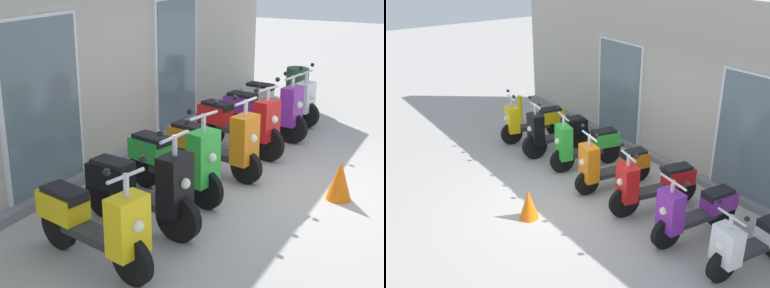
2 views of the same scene
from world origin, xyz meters
The scene contains 11 objects.
ground_plane centered at (0.00, 0.00, 0.00)m, with size 40.00×40.00×0.00m, color #A8A39E.
storefront_facade centered at (0.00, 2.62, 1.64)m, with size 10.85×0.50×3.39m.
scooter_yellow centered at (-2.82, 0.87, 0.48)m, with size 0.66×1.58×1.23m.
scooter_black centered at (-1.92, 0.89, 0.49)m, with size 0.55×1.61×1.32m.
scooter_green centered at (-0.99, 0.97, 0.52)m, with size 0.68×1.53×1.31m.
scooter_orange centered at (-0.03, 0.88, 0.47)m, with size 0.65×1.56×1.28m.
scooter_red centered at (0.97, 0.94, 0.50)m, with size 0.72×1.64×1.25m.
scooter_purple centered at (1.91, 0.88, 0.48)m, with size 0.63×1.61×1.24m.
scooter_white centered at (2.86, 0.96, 0.45)m, with size 0.58×1.57×1.14m.
traffic_cone centered at (-0.06, -0.88, 0.26)m, with size 0.32×0.32×0.52m, color orange.
trash_bin centered at (4.06, 1.02, 0.41)m, with size 0.45×0.45×0.82m, color #2D4C2D.
Camera 1 is at (-6.77, -2.30, 2.97)m, focal length 52.73 mm.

